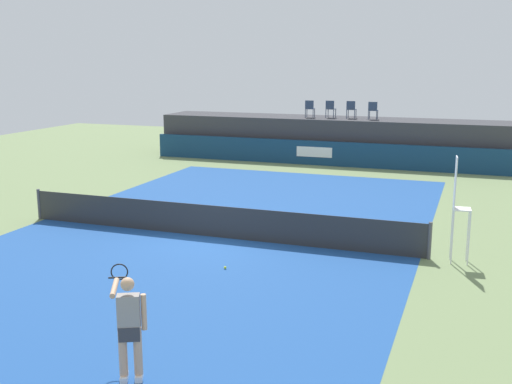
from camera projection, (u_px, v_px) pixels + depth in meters
ground_plane at (248, 214)px, 21.18m from camera, size 48.00×48.00×0.00m
court_inner at (213, 237)px, 18.42m from camera, size 12.00×22.00×0.00m
sponsor_wall at (323, 153)px, 30.71m from camera, size 18.00×0.22×1.20m
spectator_platform at (331, 139)px, 32.26m from camera, size 18.00×2.80×2.20m
spectator_chair_far_left at (310, 108)px, 31.95m from camera, size 0.47×0.47×0.89m
spectator_chair_left at (330, 108)px, 31.83m from camera, size 0.46×0.46×0.89m
spectator_chair_center at (351, 109)px, 31.51m from camera, size 0.44×0.44×0.89m
spectator_chair_right at (373, 110)px, 30.92m from camera, size 0.45×0.45×0.89m
umpire_chair at (458, 202)px, 15.81m from camera, size 0.48×0.48×2.76m
tennis_net at (212, 221)px, 18.32m from camera, size 12.40×0.02×0.95m
net_post_near at (39, 204)px, 20.37m from camera, size 0.10×0.10×1.00m
net_post_far at (430, 241)px, 16.26m from camera, size 0.10×0.10×1.00m
tennis_player at (129, 325)px, 10.02m from camera, size 1.04×1.05×1.77m
tennis_ball at (225, 268)px, 15.57m from camera, size 0.07×0.07×0.07m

